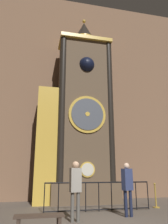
{
  "coord_description": "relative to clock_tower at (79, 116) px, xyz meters",
  "views": [
    {
      "loc": [
        -2.17,
        -6.1,
        1.49
      ],
      "look_at": [
        0.32,
        4.83,
        4.52
      ],
      "focal_mm": 35.0,
      "sensor_mm": 36.0,
      "label": 1
    }
  ],
  "objects": [
    {
      "name": "stanchion_post",
      "position": [
        2.94,
        -1.97,
        -3.97
      ],
      "size": [
        0.28,
        0.28,
        0.99
      ],
      "color": "#B28E33",
      "rests_on": "ground_plane"
    },
    {
      "name": "visitor_far",
      "position": [
        1.03,
        -3.49,
        -3.23
      ],
      "size": [
        0.39,
        0.31,
        1.76
      ],
      "rotation": [
        0.0,
        0.0,
        0.28
      ],
      "color": "#1B213A",
      "rests_on": "ground_plane"
    },
    {
      "name": "clock_tower",
      "position": [
        0.0,
        0.0,
        0.0
      ],
      "size": [
        4.09,
        1.85,
        10.26
      ],
      "color": "brown",
      "rests_on": "ground_plane"
    },
    {
      "name": "visitor_bench",
      "position": [
        -1.97,
        -4.91,
        -3.98
      ],
      "size": [
        1.23,
        0.4,
        0.44
      ],
      "color": "#423328",
      "rests_on": "ground_plane"
    },
    {
      "name": "visitor_near",
      "position": [
        -0.87,
        -3.84,
        -3.21
      ],
      "size": [
        0.37,
        0.26,
        1.78
      ],
      "rotation": [
        0.0,
        0.0,
        0.14
      ],
      "color": "#58554F",
      "rests_on": "ground_plane"
    },
    {
      "name": "railing_fence",
      "position": [
        0.36,
        -2.26,
        -3.7
      ],
      "size": [
        4.2,
        0.05,
        1.07
      ],
      "color": "black",
      "rests_on": "ground_plane"
    },
    {
      "name": "cathedral_back_wall",
      "position": [
        -0.12,
        1.38,
        1.97
      ],
      "size": [
        24.0,
        0.32,
        12.53
      ],
      "color": "#846047",
      "rests_on": "ground_plane"
    }
  ]
}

